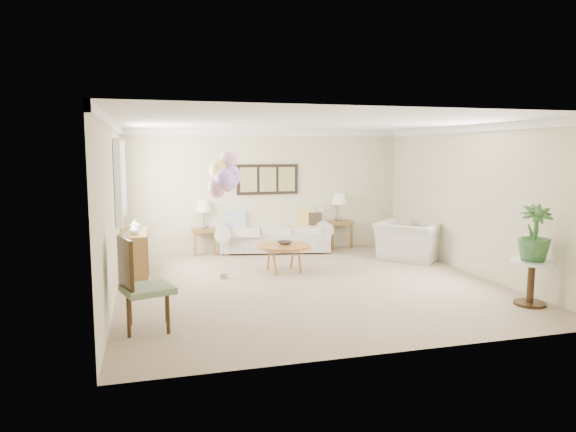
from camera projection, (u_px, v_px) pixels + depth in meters
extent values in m
plane|color=tan|center=(309.00, 284.00, 8.38)|extent=(6.00, 6.00, 0.00)
cube|color=beige|center=(267.00, 191.00, 11.09)|extent=(6.00, 0.04, 2.60)
cube|color=beige|center=(397.00, 233.00, 5.34)|extent=(6.00, 0.04, 2.60)
cube|color=beige|center=(112.00, 210.00, 7.43)|extent=(0.04, 6.00, 2.60)
cube|color=beige|center=(472.00, 200.00, 9.00)|extent=(0.04, 6.00, 2.60)
cube|color=white|center=(310.00, 123.00, 8.05)|extent=(6.00, 6.00, 0.02)
cube|color=white|center=(267.00, 133.00, 10.90)|extent=(6.00, 0.06, 0.12)
cube|color=white|center=(111.00, 124.00, 7.28)|extent=(0.06, 6.00, 0.12)
cube|color=white|center=(474.00, 129.00, 8.84)|extent=(0.06, 6.00, 0.12)
cube|color=white|center=(118.00, 181.00, 8.83)|extent=(0.04, 1.40, 1.20)
cube|color=white|center=(118.00, 183.00, 8.02)|extent=(0.10, 0.22, 1.40)
cube|color=white|center=(123.00, 178.00, 9.65)|extent=(0.10, 0.22, 1.40)
cube|color=black|center=(268.00, 179.00, 11.03)|extent=(1.35, 0.04, 0.65)
cube|color=#8C8C59|center=(249.00, 180.00, 10.89)|extent=(0.36, 0.02, 0.52)
cube|color=#8C8C59|center=(268.00, 179.00, 11.00)|extent=(0.36, 0.02, 0.52)
cube|color=#8C8C59|center=(287.00, 179.00, 11.11)|extent=(0.36, 0.02, 0.52)
cube|color=beige|center=(275.00, 240.00, 11.11)|extent=(2.45, 1.37, 0.38)
cube|color=beige|center=(271.00, 219.00, 11.39)|extent=(2.32, 0.67, 0.58)
cylinder|color=beige|center=(224.00, 231.00, 10.79)|extent=(0.51, 0.99, 0.34)
cylinder|color=beige|center=(323.00, 227.00, 11.37)|extent=(0.51, 0.99, 0.34)
cube|color=beige|center=(245.00, 232.00, 10.85)|extent=(0.76, 0.86, 0.13)
cube|color=beige|center=(275.00, 230.00, 11.03)|extent=(0.76, 0.86, 0.13)
cube|color=beige|center=(305.00, 229.00, 11.20)|extent=(0.76, 0.86, 0.13)
cube|color=#91B3C0|center=(236.00, 220.00, 10.96)|extent=(0.40, 0.13, 0.40)
cube|color=#DEB34F|center=(305.00, 217.00, 11.36)|extent=(0.40, 0.13, 0.40)
cube|color=#3A2A1D|center=(313.00, 220.00, 11.34)|extent=(0.36, 0.11, 0.36)
cube|color=beige|center=(275.00, 250.00, 11.13)|extent=(2.11, 0.84, 0.04)
cube|color=brown|center=(204.00, 230.00, 10.74)|extent=(0.51, 0.46, 0.07)
cube|color=brown|center=(195.00, 245.00, 10.54)|extent=(0.05, 0.05, 0.48)
cube|color=brown|center=(215.00, 244.00, 10.65)|extent=(0.05, 0.05, 0.48)
cube|color=brown|center=(194.00, 242.00, 10.90)|extent=(0.05, 0.05, 0.48)
cube|color=brown|center=(213.00, 241.00, 11.00)|extent=(0.05, 0.05, 0.48)
cube|color=brown|center=(339.00, 222.00, 11.52)|extent=(0.56, 0.51, 0.08)
cube|color=brown|center=(333.00, 237.00, 11.31)|extent=(0.05, 0.05, 0.53)
cube|color=brown|center=(351.00, 236.00, 11.43)|extent=(0.05, 0.05, 0.53)
cube|color=brown|center=(326.00, 235.00, 11.70)|extent=(0.05, 0.05, 0.53)
cube|color=brown|center=(345.00, 234.00, 11.81)|extent=(0.05, 0.05, 0.53)
cylinder|color=gray|center=(204.00, 227.00, 10.73)|extent=(0.13, 0.13, 0.06)
cylinder|color=gray|center=(204.00, 219.00, 10.71)|extent=(0.04, 0.04, 0.29)
cone|color=silver|center=(203.00, 206.00, 10.68)|extent=(0.32, 0.32, 0.23)
cylinder|color=gray|center=(339.00, 219.00, 11.51)|extent=(0.14, 0.14, 0.06)
cylinder|color=gray|center=(339.00, 211.00, 11.49)|extent=(0.04, 0.04, 0.30)
cone|color=silver|center=(339.00, 199.00, 11.46)|extent=(0.34, 0.34, 0.24)
cylinder|color=#99552A|center=(284.00, 246.00, 9.17)|extent=(0.97, 0.97, 0.05)
cylinder|color=#99552A|center=(293.00, 256.00, 9.48)|extent=(0.04, 0.04, 0.44)
cylinder|color=#99552A|center=(269.00, 258.00, 9.36)|extent=(0.04, 0.04, 0.44)
cylinder|color=#99552A|center=(275.00, 263.00, 8.93)|extent=(0.04, 0.04, 0.44)
cylinder|color=#99552A|center=(300.00, 261.00, 9.05)|extent=(0.04, 0.04, 0.44)
imported|color=#2C2623|center=(285.00, 243.00, 9.20)|extent=(0.32, 0.32, 0.06)
imported|color=beige|center=(409.00, 241.00, 10.20)|extent=(1.53, 1.54, 0.75)
cylinder|color=silver|center=(532.00, 262.00, 7.15)|extent=(0.59, 0.59, 0.04)
cylinder|color=#321F0D|center=(531.00, 284.00, 7.19)|extent=(0.10, 0.10, 0.59)
cylinder|color=#321F0D|center=(529.00, 304.00, 7.22)|extent=(0.43, 0.43, 0.01)
imported|color=#204F21|center=(535.00, 233.00, 7.09)|extent=(0.57, 0.57, 0.78)
cube|color=gray|center=(148.00, 289.00, 6.17)|extent=(0.70, 0.70, 0.08)
cylinder|color=#321F0D|center=(129.00, 318.00, 5.93)|extent=(0.04, 0.04, 0.46)
cylinder|color=#321F0D|center=(168.00, 315.00, 6.05)|extent=(0.04, 0.04, 0.46)
cylinder|color=#321F0D|center=(130.00, 307.00, 6.36)|extent=(0.04, 0.04, 0.46)
cylinder|color=#321F0D|center=(167.00, 304.00, 6.47)|extent=(0.04, 0.04, 0.46)
cube|color=#321F0D|center=(125.00, 263.00, 6.06)|extent=(0.20, 0.52, 0.61)
cube|color=brown|center=(134.00, 253.00, 9.04)|extent=(0.45, 1.20, 0.74)
cube|color=#321F0D|center=(134.00, 256.00, 8.76)|extent=(0.46, 0.02, 0.70)
cube|color=#321F0D|center=(135.00, 250.00, 9.33)|extent=(0.46, 0.02, 0.70)
imported|color=silver|center=(134.00, 229.00, 8.71)|extent=(0.19, 0.19, 0.18)
imported|color=beige|center=(135.00, 225.00, 9.18)|extent=(0.22, 0.22, 0.20)
cube|color=gray|center=(224.00, 276.00, 8.73)|extent=(0.11, 0.11, 0.09)
ellipsoid|color=pink|center=(217.00, 187.00, 8.40)|extent=(0.31, 0.31, 0.35)
cylinder|color=silver|center=(220.00, 236.00, 8.57)|extent=(0.01, 0.01, 1.30)
ellipsoid|color=#B58CE8|center=(228.00, 181.00, 8.46)|extent=(0.31, 0.31, 0.35)
cylinder|color=silver|center=(226.00, 233.00, 8.60)|extent=(0.01, 0.01, 1.40)
ellipsoid|color=#F4E466|center=(218.00, 170.00, 8.55)|extent=(0.31, 0.31, 0.35)
cylinder|color=silver|center=(221.00, 227.00, 8.64)|extent=(0.01, 0.01, 1.58)
ellipsoid|color=pink|center=(228.00, 160.00, 8.62)|extent=(0.31, 0.31, 0.35)
cylinder|color=silver|center=(226.00, 222.00, 8.68)|extent=(0.01, 0.01, 1.73)
ellipsoid|color=#B58CE8|center=(224.00, 179.00, 8.36)|extent=(0.31, 0.31, 0.35)
cylinder|color=silver|center=(224.00, 233.00, 8.55)|extent=(0.01, 0.01, 1.43)
ellipsoid|color=#B58CE8|center=(232.00, 176.00, 8.57)|extent=(0.31, 0.31, 0.35)
cylinder|color=silver|center=(228.00, 230.00, 8.65)|extent=(0.01, 0.01, 1.48)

